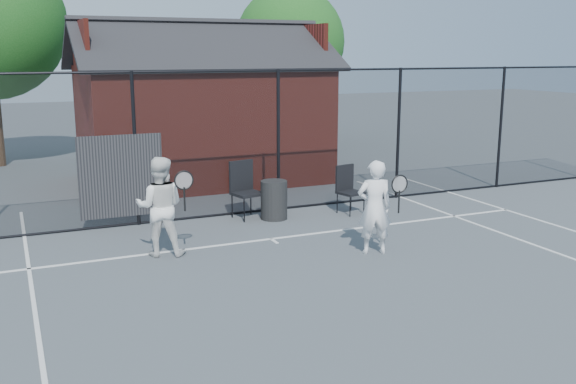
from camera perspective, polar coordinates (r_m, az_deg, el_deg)
name	(u,v)px	position (r m, az deg, el deg)	size (l,w,h in m)	color
ground	(352,295)	(9.16, 5.72, -9.07)	(80.00, 80.00, 0.00)	#4C5257
court_lines	(406,331)	(8.13, 10.41, -12.04)	(11.02, 18.00, 0.01)	silver
fence	(219,147)	(13.15, -6.12, 3.99)	(22.04, 3.00, 3.00)	black
clubhouse	(202,119)	(17.16, -7.68, 6.42)	(6.50, 4.36, 4.19)	maroon
tree_right	(290,42)	(23.98, 0.18, 13.19)	(3.97, 3.97, 5.70)	#2F2212
player_front	(375,207)	(10.81, 7.71, -1.34)	(0.76, 0.60, 1.60)	white
player_back	(160,206)	(10.83, -11.30, -1.26)	(0.98, 0.87, 1.66)	white
chair_left	(247,191)	(13.07, -3.63, 0.09)	(0.55, 0.57, 1.15)	black
chair_right	(351,190)	(13.52, 5.61, 0.14)	(0.48, 0.50, 0.99)	black
waste_bin	(274,200)	(13.04, -1.25, -0.71)	(0.54, 0.54, 0.79)	black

